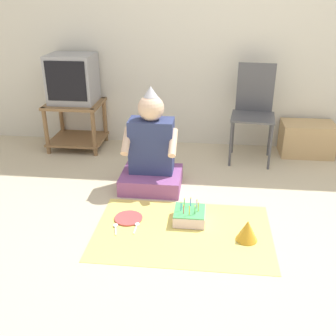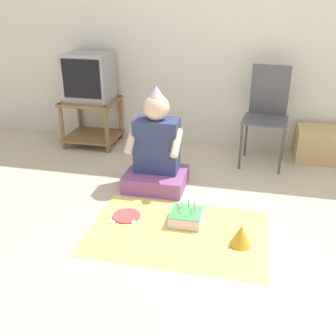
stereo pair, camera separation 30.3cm
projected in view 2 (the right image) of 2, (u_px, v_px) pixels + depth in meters
ground_plane at (221, 254)px, 2.62m from camera, size 16.00×16.00×0.00m
wall_back at (248, 26)px, 3.89m from camera, size 6.40×0.06×2.55m
tv_stand at (92, 118)px, 4.36m from camera, size 0.58×0.51×0.51m
tv at (89, 77)px, 4.19m from camera, size 0.47×0.41×0.50m
folding_chair at (267, 109)px, 3.81m from camera, size 0.46×0.44×0.95m
cardboard_box_stack at (323, 145)px, 3.98m from camera, size 0.53×0.34×0.35m
person_seated at (156, 153)px, 3.42m from camera, size 0.52×0.45×0.90m
party_cloth at (177, 232)px, 2.85m from camera, size 1.29×0.85×0.01m
birthday_cake at (186, 217)px, 2.96m from camera, size 0.23×0.23×0.17m
party_hat_blue at (241, 235)px, 2.68m from camera, size 0.15×0.15×0.15m
paper_plate at (127, 216)px, 3.05m from camera, size 0.22×0.22×0.01m
plastic_spoon_near at (133, 223)px, 2.95m from camera, size 0.04×0.15×0.01m
plastic_spoon_far at (112, 223)px, 2.95m from camera, size 0.05×0.14×0.01m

